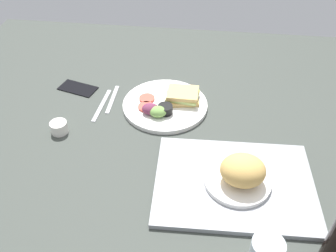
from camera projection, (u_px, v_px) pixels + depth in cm
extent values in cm
cube|color=#383D38|center=(175.00, 133.00, 123.56)|extent=(190.00, 150.00, 3.00)
cube|color=gray|center=(234.00, 183.00, 103.96)|extent=(46.16, 34.59, 1.60)
cylinder|color=white|center=(237.00, 180.00, 102.91)|extent=(19.06, 19.06, 1.40)
ellipsoid|color=tan|center=(243.00, 170.00, 99.01)|extent=(12.52, 10.81, 8.54)
cylinder|color=white|center=(165.00, 105.00, 131.51)|extent=(30.48, 30.48, 1.60)
cube|color=#DBB266|center=(183.00, 98.00, 132.01)|extent=(12.52, 10.94, 1.40)
cube|color=#B2C66B|center=(183.00, 96.00, 131.23)|extent=(12.01, 10.27, 1.00)
cube|color=#DBB266|center=(183.00, 93.00, 130.44)|extent=(11.09, 9.12, 1.40)
cylinder|color=#D14738|center=(147.00, 98.00, 132.49)|extent=(5.60, 5.60, 0.80)
cylinder|color=#D14738|center=(146.00, 107.00, 128.80)|extent=(5.60, 5.60, 0.80)
cylinder|color=black|center=(165.00, 109.00, 125.93)|extent=(5.20, 5.20, 3.00)
cylinder|color=#EFEACC|center=(165.00, 107.00, 125.21)|extent=(4.26, 4.26, 0.60)
ellipsoid|color=#729E4C|center=(158.00, 112.00, 124.46)|extent=(6.00, 4.80, 3.60)
ellipsoid|color=#6B2D47|center=(151.00, 109.00, 125.63)|extent=(6.00, 4.80, 3.60)
cylinder|color=silver|center=(59.00, 127.00, 120.41)|extent=(5.60, 5.60, 4.00)
cube|color=#B7B7BC|center=(112.00, 99.00, 135.21)|extent=(1.50, 17.01, 0.50)
cube|color=#B7B7BC|center=(102.00, 105.00, 132.49)|extent=(2.56, 19.05, 0.50)
cube|color=black|center=(78.00, 88.00, 140.31)|extent=(15.81, 10.84, 0.80)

